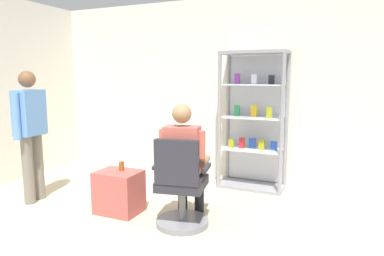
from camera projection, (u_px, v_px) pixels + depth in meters
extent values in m
cube|color=silver|center=(232.00, 91.00, 5.15)|extent=(6.00, 0.10, 2.70)
cylinder|color=gray|center=(219.00, 121.00, 4.77)|extent=(0.05, 0.05, 1.90)
cylinder|color=gray|center=(282.00, 125.00, 4.43)|extent=(0.05, 0.05, 1.90)
cylinder|color=gray|center=(228.00, 118.00, 5.13)|extent=(0.05, 0.05, 1.90)
cylinder|color=gray|center=(287.00, 121.00, 4.80)|extent=(0.05, 0.05, 1.90)
cube|color=gray|center=(255.00, 53.00, 4.64)|extent=(0.90, 0.45, 0.04)
cube|color=gray|center=(251.00, 186.00, 4.92)|extent=(0.90, 0.45, 0.04)
cube|color=silver|center=(256.00, 119.00, 4.98)|extent=(0.84, 0.02, 1.80)
cube|color=silver|center=(252.00, 149.00, 4.84)|extent=(0.82, 0.39, 0.02)
cube|color=#999919|center=(231.00, 143.00, 4.91)|extent=(0.08, 0.05, 0.12)
cube|color=red|center=(242.00, 143.00, 4.88)|extent=(0.08, 0.05, 0.15)
cube|color=#264CB2|center=(252.00, 143.00, 4.86)|extent=(0.09, 0.04, 0.14)
cube|color=#999919|center=(262.00, 145.00, 4.76)|extent=(0.08, 0.05, 0.14)
cube|color=#264CB2|center=(274.00, 146.00, 4.73)|extent=(0.09, 0.04, 0.12)
cube|color=silver|center=(253.00, 117.00, 4.78)|extent=(0.82, 0.39, 0.02)
cube|color=#268C4C|center=(237.00, 110.00, 4.91)|extent=(0.07, 0.05, 0.15)
cube|color=gold|center=(254.00, 111.00, 4.80)|extent=(0.09, 0.05, 0.16)
cube|color=#999919|center=(269.00, 112.00, 4.63)|extent=(0.08, 0.04, 0.15)
cube|color=silver|center=(254.00, 85.00, 4.71)|extent=(0.82, 0.39, 0.02)
cube|color=purple|center=(237.00, 79.00, 4.78)|extent=(0.08, 0.04, 0.14)
cube|color=silver|center=(254.00, 79.00, 4.69)|extent=(0.08, 0.04, 0.13)
cube|color=black|center=(272.00, 80.00, 4.62)|extent=(0.08, 0.05, 0.12)
cylinder|color=slate|center=(182.00, 222.00, 3.67)|extent=(0.56, 0.56, 0.06)
cylinder|color=slate|center=(182.00, 204.00, 3.64)|extent=(0.07, 0.07, 0.41)
cube|color=#26262D|center=(182.00, 183.00, 3.61)|extent=(0.56, 0.56, 0.10)
cube|color=#26262D|center=(177.00, 162.00, 3.37)|extent=(0.45, 0.16, 0.45)
cube|color=#26262D|center=(207.00, 168.00, 3.52)|extent=(0.09, 0.30, 0.04)
cube|color=#26262D|center=(158.00, 165.00, 3.64)|extent=(0.09, 0.30, 0.04)
cylinder|color=black|center=(196.00, 169.00, 3.76)|extent=(0.21, 0.42, 0.14)
cylinder|color=black|center=(199.00, 188.00, 4.00)|extent=(0.11, 0.11, 0.56)
cylinder|color=black|center=(178.00, 168.00, 3.81)|extent=(0.21, 0.42, 0.14)
cylinder|color=black|center=(183.00, 187.00, 4.04)|extent=(0.11, 0.11, 0.56)
cube|color=#BF594C|center=(182.00, 150.00, 3.56)|extent=(0.39, 0.28, 0.50)
sphere|color=#99704C|center=(182.00, 114.00, 3.50)|extent=(0.20, 0.20, 0.20)
cylinder|color=#BF594C|center=(201.00, 145.00, 3.50)|extent=(0.09, 0.09, 0.28)
cylinder|color=#99704C|center=(204.00, 161.00, 3.71)|extent=(0.13, 0.31, 0.08)
cylinder|color=#BF594C|center=(163.00, 143.00, 3.59)|extent=(0.09, 0.09, 0.28)
cylinder|color=#99704C|center=(169.00, 159.00, 3.80)|extent=(0.13, 0.31, 0.08)
cube|color=#B24C47|center=(119.00, 192.00, 3.98)|extent=(0.49, 0.38, 0.49)
cylinder|color=brown|center=(121.00, 166.00, 3.98)|extent=(0.06, 0.06, 0.11)
cylinder|color=slate|center=(38.00, 166.00, 4.41)|extent=(0.13, 0.13, 0.85)
cylinder|color=#598CCC|center=(42.00, 113.00, 4.43)|extent=(0.09, 0.09, 0.55)
cylinder|color=slate|center=(28.00, 170.00, 4.24)|extent=(0.13, 0.13, 0.85)
cylinder|color=#598CCC|center=(16.00, 117.00, 4.02)|extent=(0.09, 0.09, 0.55)
cube|color=#598CCC|center=(29.00, 113.00, 4.22)|extent=(0.26, 0.39, 0.55)
sphere|color=brown|center=(27.00, 79.00, 4.16)|extent=(0.20, 0.20, 0.20)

